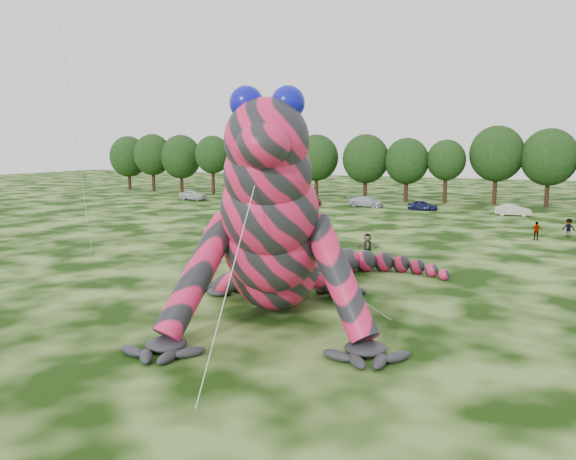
# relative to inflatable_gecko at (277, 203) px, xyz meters

# --- Properties ---
(ground) EXTENTS (240.00, 240.00, 0.00)m
(ground) POSITION_rel_inflatable_gecko_xyz_m (-1.04, -3.15, -5.13)
(ground) COLOR #16330A
(ground) RESTS_ON ground
(inflatable_gecko) EXTENTS (23.39, 25.28, 10.26)m
(inflatable_gecko) POSITION_rel_inflatable_gecko_xyz_m (0.00, 0.00, 0.00)
(inflatable_gecko) COLOR #DE1E50
(inflatable_gecko) RESTS_ON ground
(tree_0) EXTENTS (6.91, 6.22, 9.51)m
(tree_0) POSITION_rel_inflatable_gecko_xyz_m (-55.60, 56.09, -0.37)
(tree_0) COLOR black
(tree_0) RESTS_ON ground
(tree_1) EXTENTS (6.74, 6.07, 9.81)m
(tree_1) POSITION_rel_inflatable_gecko_xyz_m (-49.40, 54.91, -0.22)
(tree_1) COLOR black
(tree_1) RESTS_ON ground
(tree_2) EXTENTS (7.04, 6.34, 9.64)m
(tree_2) POSITION_rel_inflatable_gecko_xyz_m (-44.06, 55.62, -0.31)
(tree_2) COLOR black
(tree_2) RESTS_ON ground
(tree_3) EXTENTS (5.81, 5.23, 9.44)m
(tree_3) POSITION_rel_inflatable_gecko_xyz_m (-36.76, 53.92, -0.41)
(tree_3) COLOR black
(tree_3) RESTS_ON ground
(tree_4) EXTENTS (6.22, 5.60, 9.06)m
(tree_4) POSITION_rel_inflatable_gecko_xyz_m (-30.68, 55.57, -0.60)
(tree_4) COLOR black
(tree_4) RESTS_ON ground
(tree_5) EXTENTS (7.16, 6.44, 9.80)m
(tree_5) POSITION_rel_inflatable_gecko_xyz_m (-24.17, 55.29, -0.23)
(tree_5) COLOR black
(tree_5) RESTS_ON ground
(tree_6) EXTENTS (6.52, 5.86, 9.49)m
(tree_6) POSITION_rel_inflatable_gecko_xyz_m (-18.60, 53.54, -0.38)
(tree_6) COLOR black
(tree_6) RESTS_ON ground
(tree_7) EXTENTS (6.68, 6.01, 9.48)m
(tree_7) POSITION_rel_inflatable_gecko_xyz_m (-11.12, 53.66, -0.39)
(tree_7) COLOR black
(tree_7) RESTS_ON ground
(tree_8) EXTENTS (6.14, 5.53, 8.94)m
(tree_8) POSITION_rel_inflatable_gecko_xyz_m (-5.26, 53.84, -0.66)
(tree_8) COLOR black
(tree_8) RESTS_ON ground
(tree_9) EXTENTS (5.27, 4.74, 8.68)m
(tree_9) POSITION_rel_inflatable_gecko_xyz_m (0.02, 54.20, -0.79)
(tree_9) COLOR black
(tree_9) RESTS_ON ground
(tree_10) EXTENTS (7.09, 6.38, 10.50)m
(tree_10) POSITION_rel_inflatable_gecko_xyz_m (6.36, 55.43, 0.12)
(tree_10) COLOR black
(tree_10) RESTS_ON ground
(tree_11) EXTENTS (7.01, 6.31, 10.07)m
(tree_11) POSITION_rel_inflatable_gecko_xyz_m (12.74, 55.05, -0.09)
(tree_11) COLOR black
(tree_11) RESTS_ON ground
(car_0) EXTENTS (4.44, 2.17, 1.46)m
(car_0) POSITION_rel_inflatable_gecko_xyz_m (-34.18, 44.13, -4.40)
(car_0) COLOR silver
(car_0) RESTS_ON ground
(car_1) EXTENTS (4.09, 2.00, 1.29)m
(car_1) POSITION_rel_inflatable_gecko_xyz_m (-26.63, 43.43, -4.48)
(car_1) COLOR black
(car_1) RESTS_ON ground
(car_2) EXTENTS (4.88, 2.79, 1.28)m
(car_2) POSITION_rel_inflatable_gecko_xyz_m (-16.59, 44.26, -4.49)
(car_2) COLOR maroon
(car_2) RESTS_ON ground
(car_3) EXTENTS (4.90, 2.66, 1.35)m
(car_3) POSITION_rel_inflatable_gecko_xyz_m (-8.60, 45.53, -4.46)
(car_3) COLOR silver
(car_3) RESTS_ON ground
(car_4) EXTENTS (3.84, 2.01, 1.24)m
(car_4) POSITION_rel_inflatable_gecko_xyz_m (-1.11, 44.41, -4.51)
(car_4) COLOR #151A44
(car_4) RESTS_ON ground
(car_5) EXTENTS (4.02, 1.73, 1.29)m
(car_5) POSITION_rel_inflatable_gecko_xyz_m (9.22, 43.27, -4.48)
(car_5) COLOR beige
(car_5) RESTS_ON ground
(spectator_1) EXTENTS (1.10, 1.09, 1.79)m
(spectator_1) POSITION_rel_inflatable_gecko_xyz_m (-10.09, 22.47, -4.23)
(spectator_1) COLOR gray
(spectator_1) RESTS_ON ground
(spectator_5) EXTENTS (1.82, 1.10, 1.87)m
(spectator_5) POSITION_rel_inflatable_gecko_xyz_m (1.05, 12.50, -4.19)
(spectator_5) COLOR gray
(spectator_5) RESTS_ON ground
(spectator_4) EXTENTS (0.91, 0.85, 1.56)m
(spectator_4) POSITION_rel_inflatable_gecko_xyz_m (-21.84, 32.34, -4.35)
(spectator_4) COLOR gray
(spectator_4) RESTS_ON ground
(spectator_2) EXTENTS (1.17, 0.85, 1.64)m
(spectator_2) POSITION_rel_inflatable_gecko_xyz_m (14.27, 29.12, -4.31)
(spectator_2) COLOR gray
(spectator_2) RESTS_ON ground
(spectator_0) EXTENTS (0.71, 0.69, 1.65)m
(spectator_0) POSITION_rel_inflatable_gecko_xyz_m (-12.54, 21.33, -4.31)
(spectator_0) COLOR gray
(spectator_0) RESTS_ON ground
(spectator_3) EXTENTS (0.97, 0.52, 1.58)m
(spectator_3) POSITION_rel_inflatable_gecko_xyz_m (11.73, 26.36, -4.34)
(spectator_3) COLOR gray
(spectator_3) RESTS_ON ground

